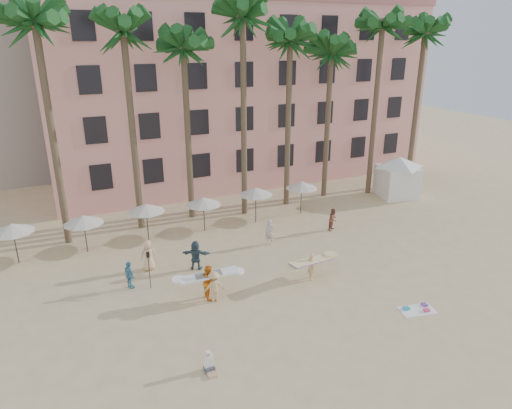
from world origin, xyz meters
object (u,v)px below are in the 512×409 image
object	(u,v)px
pink_hotel	(235,92)
carrier_yellow	(312,264)
carrier_white	(209,281)
cabana	(398,173)

from	to	relation	value
pink_hotel	carrier_yellow	world-z (taller)	pink_hotel
carrier_yellow	carrier_white	size ratio (longest dim) A/B	0.93
pink_hotel	carrier_yellow	size ratio (longest dim) A/B	11.73
carrier_white	pink_hotel	bearing A→B (deg)	64.29
cabana	carrier_white	bearing A→B (deg)	-156.44
pink_hotel	cabana	size ratio (longest dim) A/B	6.47
pink_hotel	cabana	xyz separation A→B (m)	(9.66, -13.26, -5.93)
cabana	carrier_white	world-z (taller)	cabana
carrier_yellow	carrier_white	distance (m)	5.99
cabana	carrier_white	size ratio (longest dim) A/B	1.69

